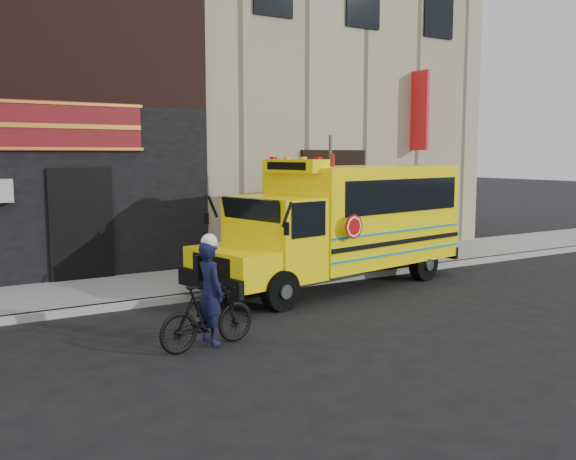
{
  "coord_description": "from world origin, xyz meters",
  "views": [
    {
      "loc": [
        -6.89,
        -9.57,
        3.02
      ],
      "look_at": [
        0.21,
        1.85,
        1.43
      ],
      "focal_mm": 40.0,
      "sensor_mm": 36.0,
      "label": 1
    }
  ],
  "objects_px": {
    "school_bus": "(345,220)",
    "bicycle": "(208,316)",
    "cyclist": "(210,295)",
    "sign_pole": "(330,202)"
  },
  "relations": [
    {
      "from": "cyclist",
      "to": "sign_pole",
      "type": "bearing_deg",
      "value": -60.81
    },
    {
      "from": "bicycle",
      "to": "cyclist",
      "type": "bearing_deg",
      "value": -51.12
    },
    {
      "from": "school_bus",
      "to": "bicycle",
      "type": "xyz_separation_m",
      "value": [
        -4.83,
        -2.89,
        -1.0
      ]
    },
    {
      "from": "school_bus",
      "to": "sign_pole",
      "type": "bearing_deg",
      "value": 94.93
    },
    {
      "from": "bicycle",
      "to": "cyclist",
      "type": "distance_m",
      "value": 0.33
    },
    {
      "from": "sign_pole",
      "to": "cyclist",
      "type": "distance_m",
      "value": 5.87
    },
    {
      "from": "bicycle",
      "to": "sign_pole",
      "type": "bearing_deg",
      "value": -62.63
    },
    {
      "from": "school_bus",
      "to": "sign_pole",
      "type": "height_order",
      "value": "sign_pole"
    },
    {
      "from": "school_bus",
      "to": "bicycle",
      "type": "relative_size",
      "value": 4.2
    },
    {
      "from": "school_bus",
      "to": "sign_pole",
      "type": "xyz_separation_m",
      "value": [
        -0.05,
        0.54,
        0.39
      ]
    }
  ]
}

